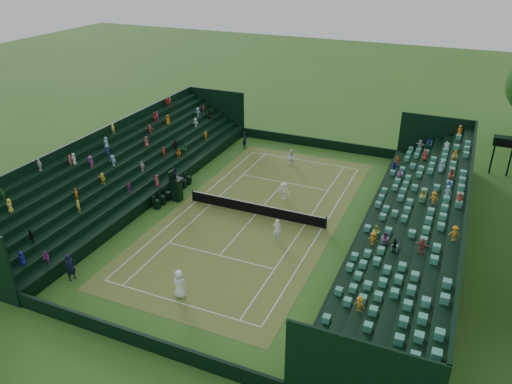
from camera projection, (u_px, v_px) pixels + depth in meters
ground at (256, 214)px, 39.90m from camera, size 160.00×160.00×0.00m
court_surface at (256, 214)px, 39.90m from camera, size 12.97×26.77×0.01m
perimeter_wall_north at (316, 143)px, 52.69m from camera, size 17.17×0.20×1.00m
perimeter_wall_south at (138, 340)px, 26.66m from camera, size 17.17×0.20×1.00m
perimeter_wall_east at (362, 231)px, 36.67m from camera, size 0.20×31.77×1.00m
perimeter_wall_west at (165, 190)px, 42.69m from camera, size 0.20×31.77×1.00m
north_grandstand at (423, 230)px, 34.71m from camera, size 6.60×32.00×4.90m
south_grandstand at (124, 171)px, 43.70m from camera, size 6.60×32.00×4.90m
tennis_net at (256, 209)px, 39.66m from camera, size 11.67×0.10×1.06m
scoreboard_tower at (505, 143)px, 45.30m from camera, size 2.00×1.00×3.70m
umpire_chair at (176, 187)px, 41.53m from camera, size 0.94×0.94×2.95m
courtside_chairs at (173, 191)px, 42.66m from camera, size 0.50×5.47×1.08m
player_near_west at (180, 284)px, 30.26m from camera, size 0.95×0.64×1.89m
player_near_east at (277, 230)px, 36.10m from camera, size 0.71×0.55×1.74m
player_far_west at (292, 158)px, 48.15m from camera, size 0.93×0.80×1.65m
player_far_east at (284, 191)px, 41.90m from camera, size 1.06×0.65×1.59m
line_judge_north at (245, 140)px, 52.30m from camera, size 0.47×0.69×1.81m
line_judge_south at (71, 267)px, 31.81m from camera, size 0.60×0.78×1.89m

